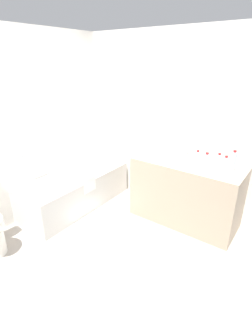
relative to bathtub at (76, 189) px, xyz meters
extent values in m
plane|color=#9E9389|center=(-0.69, -1.06, -0.26)|extent=(4.14, 4.14, 0.00)
cube|color=white|center=(-0.69, 0.38, 0.93)|extent=(3.54, 0.10, 2.39)
cube|color=white|center=(0.93, -1.06, 0.93)|extent=(0.10, 3.17, 2.39)
cube|color=silver|center=(0.00, 0.00, -0.02)|extent=(1.66, 0.65, 0.49)
cube|color=white|center=(0.00, 0.00, 0.18)|extent=(1.36, 0.47, 0.09)
cylinder|color=#B0B0B5|center=(0.65, 0.00, 0.26)|extent=(0.09, 0.03, 0.03)
cylinder|color=#B0B0B5|center=(0.20, 0.30, 0.63)|extent=(0.24, 0.03, 0.56)
cylinder|color=#B0B0B5|center=(-0.46, 0.30, 0.62)|extent=(0.25, 0.03, 0.03)
cube|color=white|center=(-0.03, -0.32, 0.17)|extent=(0.22, 0.03, 0.20)
cube|color=tan|center=(0.58, -1.45, 0.15)|extent=(0.60, 1.35, 0.84)
cylinder|color=white|center=(0.57, -1.36, 0.60)|extent=(0.28, 0.28, 0.05)
cylinder|color=#ADADB2|center=(0.75, -1.36, 0.60)|extent=(0.02, 0.02, 0.06)
cylinder|color=#ADADB2|center=(0.70, -1.36, 0.64)|extent=(0.10, 0.02, 0.02)
cylinder|color=#ADADB2|center=(0.75, -1.42, 0.59)|extent=(0.03, 0.03, 0.04)
cylinder|color=#ADADB2|center=(0.75, -1.30, 0.59)|extent=(0.03, 0.03, 0.04)
cylinder|color=silver|center=(0.52, -1.83, 0.67)|extent=(0.06, 0.06, 0.20)
cylinder|color=red|center=(0.52, -1.83, 0.78)|extent=(0.03, 0.03, 0.02)
cylinder|color=silver|center=(0.52, -1.69, 0.66)|extent=(0.06, 0.06, 0.17)
cylinder|color=red|center=(0.52, -1.69, 0.76)|extent=(0.03, 0.03, 0.02)
cylinder|color=silver|center=(0.60, -1.96, 0.69)|extent=(0.06, 0.06, 0.23)
cylinder|color=red|center=(0.60, -1.96, 0.82)|extent=(0.04, 0.04, 0.02)
cylinder|color=silver|center=(0.57, -1.56, 0.65)|extent=(0.06, 0.06, 0.16)
cylinder|color=red|center=(0.57, -1.56, 0.74)|extent=(0.03, 0.03, 0.02)
cylinder|color=silver|center=(0.51, -1.91, 0.66)|extent=(0.06, 0.06, 0.19)
cylinder|color=red|center=(0.51, -1.91, 0.77)|extent=(0.03, 0.03, 0.02)
cylinder|color=white|center=(0.54, -0.98, 0.62)|extent=(0.08, 0.08, 0.09)
cylinder|color=white|center=(0.51, -1.99, 0.62)|extent=(0.06, 0.06, 0.10)
cylinder|color=white|center=(0.59, -1.07, 0.62)|extent=(0.08, 0.08, 0.09)
cylinder|color=white|center=(0.60, -1.64, 0.61)|extent=(0.07, 0.07, 0.08)
cube|color=white|center=(-0.13, -0.56, -0.26)|extent=(0.58, 0.39, 0.01)
camera|label=1|loc=(-2.26, -2.57, 1.75)|focal=27.41mm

